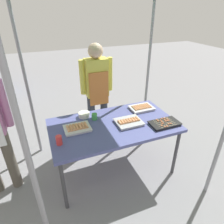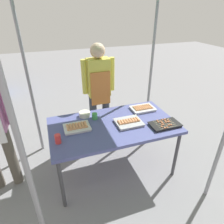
% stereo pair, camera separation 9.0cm
% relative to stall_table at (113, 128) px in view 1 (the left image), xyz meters
% --- Properties ---
extents(ground_plane, '(18.00, 18.00, 0.00)m').
position_rel_stall_table_xyz_m(ground_plane, '(0.00, 0.00, -0.70)').
color(ground_plane, slate).
extents(stall_table, '(1.60, 0.90, 0.75)m').
position_rel_stall_table_xyz_m(stall_table, '(0.00, 0.00, 0.00)').
color(stall_table, '#4C518C').
rests_on(stall_table, ground).
extents(tray_grilled_sausages, '(0.32, 0.24, 0.05)m').
position_rel_stall_table_xyz_m(tray_grilled_sausages, '(-0.46, 0.05, 0.08)').
color(tray_grilled_sausages, silver).
rests_on(tray_grilled_sausages, stall_table).
extents(tray_meat_skewers, '(0.38, 0.22, 0.04)m').
position_rel_stall_table_xyz_m(tray_meat_skewers, '(0.60, -0.25, 0.07)').
color(tray_meat_skewers, black).
rests_on(tray_meat_skewers, stall_table).
extents(tray_pork_links, '(0.34, 0.24, 0.05)m').
position_rel_stall_table_xyz_m(tray_pork_links, '(0.54, 0.23, 0.07)').
color(tray_pork_links, silver).
rests_on(tray_pork_links, stall_table).
extents(tray_spring_rolls, '(0.33, 0.28, 0.05)m').
position_rel_stall_table_xyz_m(tray_spring_rolls, '(0.19, -0.05, 0.07)').
color(tray_spring_rolls, '#ADADB2').
rests_on(tray_spring_rolls, stall_table).
extents(condiment_bowl, '(0.15, 0.15, 0.06)m').
position_rel_stall_table_xyz_m(condiment_bowl, '(-0.30, 0.32, 0.08)').
color(condiment_bowl, silver).
rests_on(condiment_bowl, stall_table).
extents(drink_cup_near_edge, '(0.07, 0.07, 0.08)m').
position_rel_stall_table_xyz_m(drink_cup_near_edge, '(-0.19, 0.20, 0.09)').
color(drink_cup_near_edge, '#3F994C').
rests_on(drink_cup_near_edge, stall_table).
extents(drink_cup_by_wok, '(0.07, 0.07, 0.11)m').
position_rel_stall_table_xyz_m(drink_cup_by_wok, '(-0.70, -0.17, 0.11)').
color(drink_cup_by_wok, red).
rests_on(drink_cup_by_wok, stall_table).
extents(vendor_woman, '(0.52, 0.23, 1.62)m').
position_rel_stall_table_xyz_m(vendor_woman, '(0.04, 0.80, 0.26)').
color(vendor_woman, '#333842').
rests_on(vendor_woman, ground).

